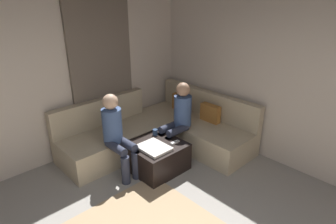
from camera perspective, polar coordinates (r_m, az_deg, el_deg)
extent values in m
cube|color=beige|center=(4.33, 28.69, 4.63)|extent=(6.00, 0.12, 2.70)
cube|color=beige|center=(4.43, -28.16, 5.12)|extent=(0.12, 6.00, 2.70)
cube|color=#726659|center=(4.85, -12.87, 7.37)|extent=(0.06, 1.10, 2.50)
cube|color=#C6B593|center=(5.11, 5.18, -3.81)|extent=(2.10, 0.85, 0.42)
cube|color=#C6B593|center=(5.19, 7.96, 1.72)|extent=(2.10, 0.14, 0.45)
cube|color=#C6B593|center=(4.80, -10.80, -6.02)|extent=(0.85, 1.70, 0.42)
cube|color=#C6B593|center=(4.90, -13.46, -0.03)|extent=(0.14, 1.70, 0.45)
cube|color=#B27233|center=(5.41, 2.59, 1.61)|extent=(0.36, 0.12, 0.36)
cube|color=#B27233|center=(4.98, 8.36, -0.53)|extent=(0.36, 0.12, 0.36)
cube|color=black|center=(4.37, -2.40, -8.71)|extent=(0.76, 0.76, 0.42)
cube|color=white|center=(4.12, -2.80, -7.12)|extent=(0.44, 0.36, 0.04)
cylinder|color=#334C72|center=(4.50, -2.57, -4.02)|extent=(0.08, 0.08, 0.10)
cube|color=white|center=(4.28, 1.38, -6.04)|extent=(0.05, 0.15, 0.02)
cylinder|color=#2D3347|center=(4.52, 0.08, -7.52)|extent=(0.12, 0.12, 0.42)
cylinder|color=#2D3347|center=(4.64, -1.46, -6.70)|extent=(0.12, 0.12, 0.42)
cylinder|color=#2D3347|center=(4.52, 1.93, -3.68)|extent=(0.12, 0.40, 0.12)
cylinder|color=#2D3347|center=(4.63, 0.35, -2.96)|extent=(0.12, 0.40, 0.12)
cylinder|color=#3F598C|center=(4.60, 2.93, 0.24)|extent=(0.28, 0.28, 0.50)
sphere|color=tan|center=(4.48, 3.02, 4.50)|extent=(0.22, 0.22, 0.22)
cylinder|color=#2D3347|center=(4.19, -6.38, -10.43)|extent=(0.12, 0.12, 0.42)
cylinder|color=#2D3347|center=(4.10, -8.42, -11.33)|extent=(0.12, 0.12, 0.42)
cylinder|color=#2D3347|center=(4.19, -8.22, -6.20)|extent=(0.40, 0.12, 0.12)
cylinder|color=#2D3347|center=(4.10, -10.27, -7.01)|extent=(0.40, 0.12, 0.12)
cylinder|color=#3F598C|center=(4.18, -11.01, -2.60)|extent=(0.28, 0.28, 0.50)
sphere|color=#D8AD8C|center=(4.04, -11.39, 2.01)|extent=(0.22, 0.22, 0.22)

